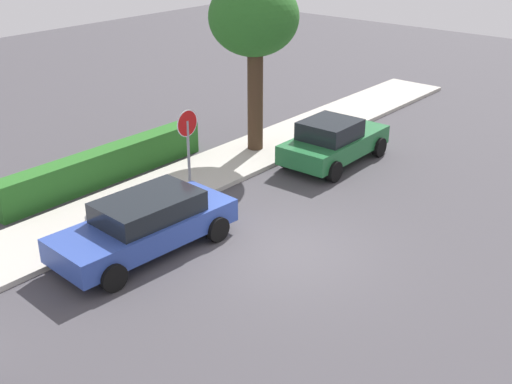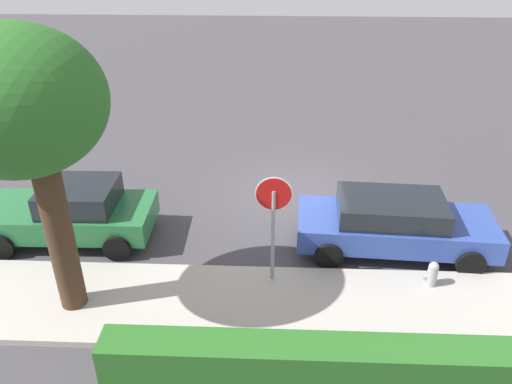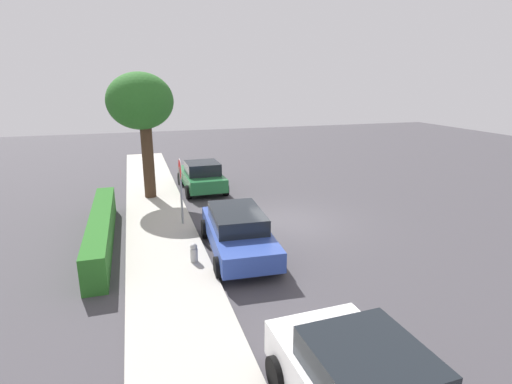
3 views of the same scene
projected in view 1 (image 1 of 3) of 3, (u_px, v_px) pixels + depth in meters
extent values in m
plane|color=#423F44|center=(286.00, 251.00, 15.46)|extent=(60.00, 60.00, 0.00)
cube|color=#B2ADA3|center=(153.00, 195.00, 18.25)|extent=(32.00, 2.41, 0.14)
cylinder|color=gray|center=(189.00, 160.00, 17.80)|extent=(0.08, 0.08, 2.28)
cylinder|color=white|center=(187.00, 123.00, 17.36)|extent=(0.75, 0.02, 0.75)
cylinder|color=red|center=(187.00, 123.00, 17.36)|extent=(0.70, 0.03, 0.70)
cube|color=#2D479E|center=(145.00, 229.00, 15.22)|extent=(4.63, 1.99, 0.58)
cube|color=black|center=(148.00, 207.00, 15.10)|extent=(2.50, 1.66, 0.49)
cylinder|color=black|center=(172.00, 208.00, 16.90)|extent=(0.65, 0.26, 0.64)
cylinder|color=black|center=(217.00, 229.00, 15.81)|extent=(0.65, 0.26, 0.64)
cylinder|color=black|center=(69.00, 250.00, 14.86)|extent=(0.65, 0.26, 0.64)
cylinder|color=black|center=(113.00, 277.00, 13.77)|extent=(0.65, 0.26, 0.64)
cube|color=#236B38|center=(335.00, 144.00, 20.55)|extent=(4.02, 1.81, 0.60)
cube|color=black|center=(330.00, 129.00, 20.08)|extent=(1.72, 1.57, 0.56)
cylinder|color=black|center=(334.00, 136.00, 22.13)|extent=(0.64, 0.23, 0.64)
cylinder|color=black|center=(379.00, 147.00, 21.12)|extent=(0.64, 0.23, 0.64)
cylinder|color=black|center=(287.00, 158.00, 20.21)|extent=(0.64, 0.23, 0.64)
cylinder|color=black|center=(334.00, 171.00, 19.20)|extent=(0.64, 0.23, 0.64)
cylinder|color=#422D1E|center=(255.00, 101.00, 20.89)|extent=(0.51, 0.51, 3.53)
ellipsoid|color=#286623|center=(254.00, 17.00, 19.95)|extent=(2.85, 2.85, 2.45)
cylinder|color=#A5A5A8|center=(90.00, 230.00, 15.86)|extent=(0.22, 0.22, 0.55)
sphere|color=#A5A5A8|center=(89.00, 218.00, 15.73)|extent=(0.21, 0.21, 0.21)
cylinder|color=#A5A5A8|center=(95.00, 226.00, 15.95)|extent=(0.08, 0.09, 0.09)
cube|color=#286623|center=(106.00, 165.00, 19.14)|extent=(7.15, 0.66, 1.02)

